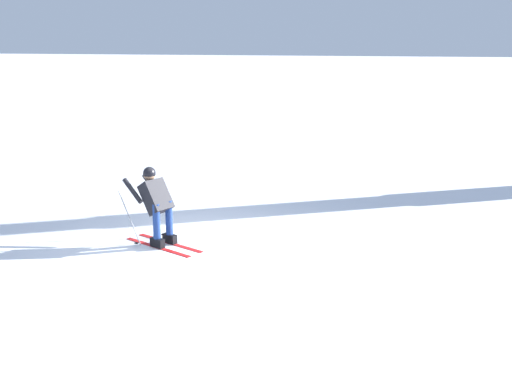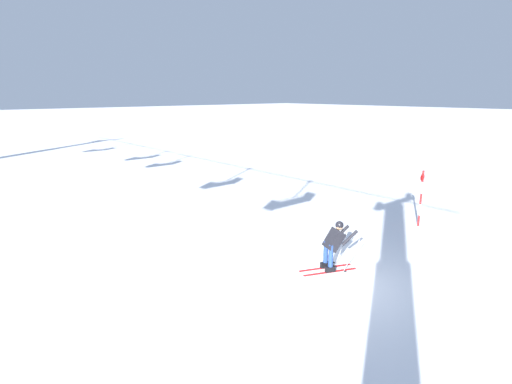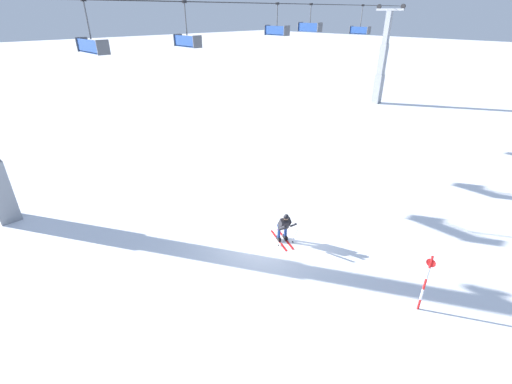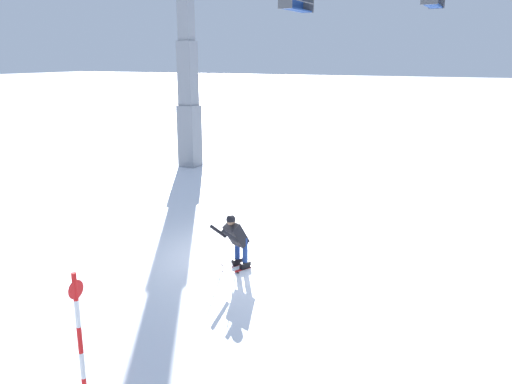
{
  "view_description": "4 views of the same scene",
  "coord_description": "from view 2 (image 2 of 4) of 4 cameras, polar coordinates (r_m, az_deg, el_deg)",
  "views": [
    {
      "loc": [
        9.6,
        3.65,
        3.6
      ],
      "look_at": [
        0.42,
        1.12,
        1.21
      ],
      "focal_mm": 42.69,
      "sensor_mm": 36.0,
      "label": 1
    },
    {
      "loc": [
        -6.68,
        7.84,
        4.84
      ],
      "look_at": [
        0.07,
        1.93,
        2.67
      ],
      "focal_mm": 28.9,
      "sensor_mm": 36.0,
      "label": 2
    },
    {
      "loc": [
        -9.19,
        -8.68,
        8.51
      ],
      "look_at": [
        0.94,
        1.79,
        1.0
      ],
      "focal_mm": 24.65,
      "sensor_mm": 36.0,
      "label": 3
    },
    {
      "loc": [
        5.55,
        -11.28,
        5.03
      ],
      "look_at": [
        -0.31,
        0.83,
        1.51
      ],
      "focal_mm": 36.43,
      "sensor_mm": 36.0,
      "label": 4
    }
  ],
  "objects": [
    {
      "name": "ground_plane",
      "position": [
        11.38,
        7.72,
        -11.67
      ],
      "size": [
        260.0,
        260.0,
        0.0
      ],
      "primitive_type": "plane",
      "color": "white"
    },
    {
      "name": "skier_carving_main",
      "position": [
        11.67,
        10.74,
        -6.89
      ],
      "size": [
        1.12,
        1.66,
        1.53
      ],
      "color": "red",
      "rests_on": "ground_plane"
    },
    {
      "name": "trail_marker_pole",
      "position": [
        16.23,
        21.87,
        -0.58
      ],
      "size": [
        0.07,
        0.28,
        2.1
      ],
      "color": "red",
      "rests_on": "ground_plane"
    }
  ]
}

